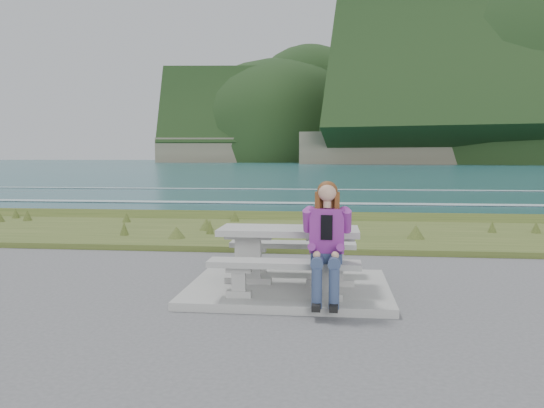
% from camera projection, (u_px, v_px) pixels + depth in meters
% --- Properties ---
extents(concrete_slab, '(2.60, 2.10, 0.10)m').
position_uv_depth(concrete_slab, '(289.00, 288.00, 6.97)').
color(concrete_slab, gray).
rests_on(concrete_slab, ground).
extents(picnic_table, '(1.80, 0.75, 0.75)m').
position_uv_depth(picnic_table, '(289.00, 240.00, 6.91)').
color(picnic_table, gray).
rests_on(picnic_table, concrete_slab).
extents(bench_landward, '(1.80, 0.35, 0.45)m').
position_uv_depth(bench_landward, '(284.00, 269.00, 6.24)').
color(bench_landward, gray).
rests_on(bench_landward, concrete_slab).
extents(bench_seaward, '(1.80, 0.35, 0.45)m').
position_uv_depth(bench_seaward, '(293.00, 249.00, 7.63)').
color(bench_seaward, gray).
rests_on(bench_seaward, concrete_slab).
extents(grass_verge, '(160.00, 4.50, 0.22)m').
position_uv_depth(grass_verge, '(307.00, 236.00, 11.92)').
color(grass_verge, '#30481B').
rests_on(grass_verge, ground).
extents(shore_drop, '(160.00, 0.80, 2.20)m').
position_uv_depth(shore_drop, '(312.00, 221.00, 14.79)').
color(shore_drop, '#615B49').
rests_on(shore_drop, ground).
extents(ocean, '(1600.00, 1600.00, 0.09)m').
position_uv_depth(ocean, '(323.00, 216.00, 31.96)').
color(ocean, '#1E4F57').
rests_on(ocean, ground).
extents(seated_woman, '(0.40, 0.70, 1.39)m').
position_uv_depth(seated_woman, '(326.00, 259.00, 6.04)').
color(seated_woman, navy).
rests_on(seated_woman, concrete_slab).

